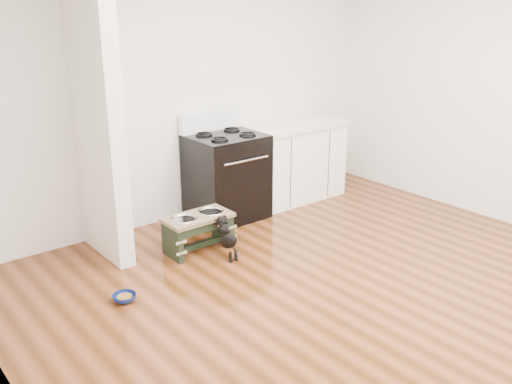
% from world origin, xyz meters
% --- Properties ---
extents(ground, '(5.00, 5.00, 0.00)m').
position_xyz_m(ground, '(0.00, 0.00, 0.00)').
color(ground, '#41210B').
rests_on(ground, ground).
extents(room_shell, '(5.00, 5.00, 5.00)m').
position_xyz_m(room_shell, '(0.00, 0.00, 1.62)').
color(room_shell, silver).
rests_on(room_shell, ground).
extents(partition_wall, '(0.15, 0.80, 2.70)m').
position_xyz_m(partition_wall, '(-1.18, 2.10, 1.35)').
color(partition_wall, silver).
rests_on(partition_wall, ground).
extents(oven_range, '(0.76, 0.69, 1.14)m').
position_xyz_m(oven_range, '(0.25, 2.16, 0.48)').
color(oven_range, black).
rests_on(oven_range, ground).
extents(cabinet_run, '(1.24, 0.64, 0.91)m').
position_xyz_m(cabinet_run, '(1.23, 2.18, 0.45)').
color(cabinet_run, white).
rests_on(cabinet_run, ground).
extents(dog_feeder, '(0.65, 0.35, 0.37)m').
position_xyz_m(dog_feeder, '(-0.48, 1.61, 0.25)').
color(dog_feeder, black).
rests_on(dog_feeder, ground).
extents(puppy, '(0.11, 0.33, 0.39)m').
position_xyz_m(puppy, '(-0.36, 1.32, 0.22)').
color(puppy, black).
rests_on(puppy, ground).
extents(floor_bowl, '(0.21, 0.21, 0.06)m').
position_xyz_m(floor_bowl, '(-1.47, 1.18, 0.03)').
color(floor_bowl, navy).
rests_on(floor_bowl, ground).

